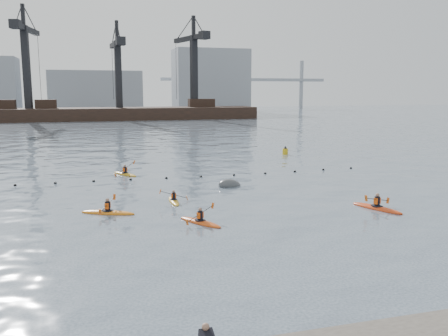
{
  "coord_description": "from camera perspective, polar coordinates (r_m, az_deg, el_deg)",
  "views": [
    {
      "loc": [
        -8.31,
        -17.2,
        7.4
      ],
      "look_at": [
        -0.47,
        9.94,
        2.8
      ],
      "focal_mm": 38.0,
      "sensor_mm": 36.0,
      "label": 1
    }
  ],
  "objects": [
    {
      "name": "ground",
      "position": [
        20.49,
        9.21,
        -12.05
      ],
      "size": [
        400.0,
        400.0,
        0.0
      ],
      "primitive_type": "plane",
      "color": "#374550",
      "rests_on": "ground"
    },
    {
      "name": "float_line",
      "position": [
        41.16,
        -4.92,
        -1.1
      ],
      "size": [
        33.24,
        0.73,
        0.24
      ],
      "color": "black",
      "rests_on": "ground"
    },
    {
      "name": "barge_pier",
      "position": [
        127.57,
        -12.55,
        6.56
      ],
      "size": [
        72.0,
        19.3,
        29.5
      ],
      "color": "black",
      "rests_on": "ground"
    },
    {
      "name": "skyline",
      "position": [
        167.82,
        -12.69,
        9.66
      ],
      "size": [
        141.0,
        28.0,
        22.0
      ],
      "color": "gray",
      "rests_on": "ground"
    },
    {
      "name": "kayaker_0",
      "position": [
        27.02,
        -2.88,
        -6.44
      ],
      "size": [
        2.22,
        3.07,
        1.12
      ],
      "rotation": [
        0.0,
        0.0,
        0.55
      ],
      "color": "#CA4713",
      "rests_on": "ground"
    },
    {
      "name": "kayaker_2",
      "position": [
        29.88,
        -13.8,
        -5.16
      ],
      "size": [
        3.4,
        2.15,
        1.11
      ],
      "rotation": [
        0.0,
        0.0,
        1.13
      ],
      "color": "orange",
      "rests_on": "ground"
    },
    {
      "name": "kayaker_3",
      "position": [
        32.27,
        -6.06,
        -3.91
      ],
      "size": [
        1.94,
        2.85,
        1.02
      ],
      "rotation": [
        0.0,
        0.0,
        -0.02
      ],
      "color": "gold",
      "rests_on": "ground"
    },
    {
      "name": "kayaker_4",
      "position": [
        31.64,
        17.91,
        -4.53
      ],
      "size": [
        2.36,
        3.68,
        1.2
      ],
      "rotation": [
        0.0,
        0.0,
        3.51
      ],
      "color": "red",
      "rests_on": "ground"
    },
    {
      "name": "kayaker_5",
      "position": [
        43.24,
        -11.82,
        -0.67
      ],
      "size": [
        2.2,
        3.09,
        1.3
      ],
      "rotation": [
        0.0,
        0.0,
        0.54
      ],
      "color": "#BF8A16",
      "rests_on": "ground"
    },
    {
      "name": "mooring_buoy",
      "position": [
        37.45,
        0.71,
        -2.15
      ],
      "size": [
        2.63,
        2.13,
        1.49
      ],
      "primitive_type": "ellipsoid",
      "rotation": [
        0.0,
        0.21,
        0.44
      ],
      "color": "#404346",
      "rests_on": "ground"
    },
    {
      "name": "nav_buoy",
      "position": [
        56.29,
        7.38,
        1.99
      ],
      "size": [
        0.65,
        0.65,
        1.18
      ],
      "color": "gold",
      "rests_on": "ground"
    }
  ]
}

